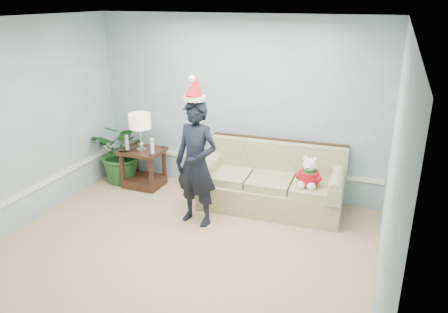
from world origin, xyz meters
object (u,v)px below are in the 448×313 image
at_px(houseplant, 123,152).
at_px(teddy_bear, 309,176).
at_px(side_table, 144,172).
at_px(table_lamp, 140,123).
at_px(sofa, 272,185).
at_px(man, 196,164).

relative_size(houseplant, teddy_bear, 2.37).
relative_size(side_table, table_lamp, 1.09).
relative_size(sofa, man, 1.20).
relative_size(side_table, houseplant, 0.63).
xyz_separation_m(sofa, houseplant, (-2.54, 0.02, 0.18)).
xyz_separation_m(sofa, table_lamp, (-2.11, -0.09, 0.75)).
relative_size(side_table, man, 0.38).
bearing_deg(teddy_bear, side_table, 179.97).
xyz_separation_m(man, teddy_bear, (1.38, 0.61, -0.20)).
relative_size(side_table, teddy_bear, 1.50).
relative_size(houseplant, man, 0.61).
bearing_deg(table_lamp, teddy_bear, -2.67).
height_order(houseplant, teddy_bear, houseplant).
xyz_separation_m(sofa, side_table, (-2.13, -0.03, -0.09)).
distance_m(sofa, side_table, 2.13).
height_order(sofa, teddy_bear, sofa).
height_order(sofa, man, man).
bearing_deg(sofa, teddy_bear, -23.51).
bearing_deg(table_lamp, man, -29.58).
relative_size(table_lamp, teddy_bear, 1.38).
relative_size(table_lamp, man, 0.35).
xyz_separation_m(sofa, man, (-0.82, -0.82, 0.52)).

